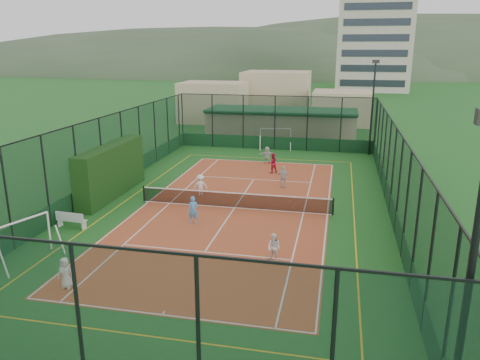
# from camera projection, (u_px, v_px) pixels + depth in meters

# --- Properties ---
(ground) EXTENTS (300.00, 300.00, 0.00)m
(ground) POSITION_uv_depth(u_px,v_px,m) (235.00, 208.00, 28.04)
(ground) COLOR #1F5A1E
(ground) RESTS_ON ground
(court_slab) EXTENTS (11.17, 23.97, 0.01)m
(court_slab) POSITION_uv_depth(u_px,v_px,m) (235.00, 208.00, 28.04)
(court_slab) COLOR #A64824
(court_slab) RESTS_ON ground
(tennis_net) EXTENTS (11.67, 0.12, 1.06)m
(tennis_net) POSITION_uv_depth(u_px,v_px,m) (235.00, 200.00, 27.89)
(tennis_net) COLOR black
(tennis_net) RESTS_ON ground
(perimeter_fence) EXTENTS (18.12, 34.12, 5.00)m
(perimeter_fence) POSITION_uv_depth(u_px,v_px,m) (234.00, 168.00, 27.35)
(perimeter_fence) COLOR black
(perimeter_fence) RESTS_ON ground
(floodlight_se) EXTENTS (0.60, 0.26, 8.25)m
(floodlight_se) POSITION_uv_depth(u_px,v_px,m) (465.00, 311.00, 9.57)
(floodlight_se) COLOR black
(floodlight_se) RESTS_ON ground
(floodlight_ne) EXTENTS (0.60, 0.26, 8.25)m
(floodlight_ne) POSITION_uv_depth(u_px,v_px,m) (372.00, 108.00, 40.78)
(floodlight_ne) COLOR black
(floodlight_ne) RESTS_ON ground
(clubhouse) EXTENTS (15.20, 7.20, 3.15)m
(clubhouse) POSITION_uv_depth(u_px,v_px,m) (281.00, 124.00, 48.29)
(clubhouse) COLOR tan
(clubhouse) RESTS_ON ground
(apartment_tower) EXTENTS (15.00, 12.00, 30.00)m
(apartment_tower) POSITION_uv_depth(u_px,v_px,m) (375.00, 18.00, 98.58)
(apartment_tower) COLOR beige
(apartment_tower) RESTS_ON ground
(distant_hills) EXTENTS (200.00, 60.00, 24.00)m
(distant_hills) POSITION_uv_depth(u_px,v_px,m) (326.00, 73.00, 169.05)
(distant_hills) COLOR #384C33
(distant_hills) RESTS_ON ground
(hedge_left) EXTENTS (1.13, 7.53, 3.29)m
(hedge_left) POSITION_uv_depth(u_px,v_px,m) (111.00, 171.00, 30.00)
(hedge_left) COLOR black
(hedge_left) RESTS_ON ground
(white_bench) EXTENTS (1.70, 0.58, 0.94)m
(white_bench) POSITION_uv_depth(u_px,v_px,m) (72.00, 219.00, 24.88)
(white_bench) COLOR white
(white_bench) RESTS_ON ground
(futsal_goal_near) EXTENTS (3.02, 1.78, 1.88)m
(futsal_goal_near) POSITION_uv_depth(u_px,v_px,m) (22.00, 241.00, 20.97)
(futsal_goal_near) COLOR white
(futsal_goal_near) RESTS_ON ground
(futsal_goal_far) EXTENTS (3.02, 1.31, 1.89)m
(futsal_goal_far) POSITION_uv_depth(u_px,v_px,m) (275.00, 138.00, 44.23)
(futsal_goal_far) COLOR white
(futsal_goal_far) RESTS_ON ground
(child_near_left) EXTENTS (0.66, 0.46, 1.29)m
(child_near_left) POSITION_uv_depth(u_px,v_px,m) (65.00, 273.00, 18.61)
(child_near_left) COLOR white
(child_near_left) RESTS_ON court_slab
(child_near_mid) EXTENTS (0.62, 0.48, 1.50)m
(child_near_mid) POSITION_uv_depth(u_px,v_px,m) (193.00, 210.00, 25.48)
(child_near_mid) COLOR #4C95D7
(child_near_mid) RESTS_ON court_slab
(child_near_right) EXTENTS (0.79, 0.73, 1.32)m
(child_near_right) POSITION_uv_depth(u_px,v_px,m) (274.00, 248.00, 20.91)
(child_near_right) COLOR white
(child_near_right) RESTS_ON court_slab
(child_far_left) EXTENTS (1.03, 0.78, 1.41)m
(child_far_left) POSITION_uv_depth(u_px,v_px,m) (200.00, 185.00, 30.14)
(child_far_left) COLOR white
(child_far_left) RESTS_ON court_slab
(child_far_right) EXTENTS (0.90, 0.42, 1.50)m
(child_far_right) POSITION_uv_depth(u_px,v_px,m) (283.00, 177.00, 31.86)
(child_far_right) COLOR silver
(child_far_right) RESTS_ON court_slab
(child_far_back) EXTENTS (1.37, 0.70, 1.42)m
(child_far_back) POSITION_uv_depth(u_px,v_px,m) (267.00, 155.00, 38.53)
(child_far_back) COLOR silver
(child_far_back) RESTS_ON court_slab
(coach) EXTENTS (0.93, 0.85, 1.54)m
(coach) POSITION_uv_depth(u_px,v_px,m) (273.00, 163.00, 35.60)
(coach) COLOR #B81330
(coach) RESTS_ON court_slab
(tennis_balls) EXTENTS (6.49, 1.51, 0.07)m
(tennis_balls) POSITION_uv_depth(u_px,v_px,m) (251.00, 202.00, 29.02)
(tennis_balls) COLOR #CCE033
(tennis_balls) RESTS_ON court_slab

